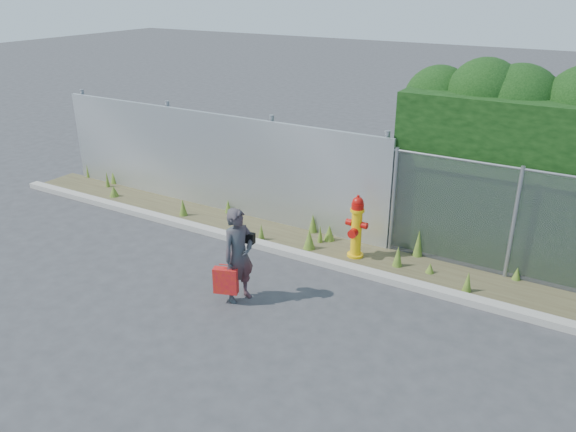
# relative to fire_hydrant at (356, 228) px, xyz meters

# --- Properties ---
(ground) EXTENTS (80.00, 80.00, 0.00)m
(ground) POSITION_rel_fire_hydrant_xyz_m (-0.60, -2.36, -0.60)
(ground) COLOR #37373A
(ground) RESTS_ON ground
(curb) EXTENTS (16.00, 0.22, 0.12)m
(curb) POSITION_rel_fire_hydrant_xyz_m (-0.60, -0.56, -0.54)
(curb) COLOR #A19C92
(curb) RESTS_ON ground
(weed_strip) EXTENTS (16.00, 1.31, 0.54)m
(weed_strip) POSITION_rel_fire_hydrant_xyz_m (-0.56, 0.14, -0.49)
(weed_strip) COLOR #4A422A
(weed_strip) RESTS_ON ground
(corrugated_fence) EXTENTS (8.50, 0.21, 2.30)m
(corrugated_fence) POSITION_rel_fire_hydrant_xyz_m (-3.85, 0.64, 0.50)
(corrugated_fence) COLOR #B0B4B8
(corrugated_fence) RESTS_ON ground
(fire_hydrant) EXTENTS (0.42, 0.37, 1.25)m
(fire_hydrant) POSITION_rel_fire_hydrant_xyz_m (0.00, 0.00, 0.00)
(fire_hydrant) COLOR yellow
(fire_hydrant) RESTS_ON ground
(woman) EXTENTS (0.54, 0.67, 1.59)m
(woman) POSITION_rel_fire_hydrant_xyz_m (-1.01, -2.33, 0.19)
(woman) COLOR #0D5458
(woman) RESTS_ON ground
(red_tote_bag) EXTENTS (0.39, 0.14, 0.51)m
(red_tote_bag) POSITION_rel_fire_hydrant_xyz_m (-1.12, -2.55, -0.19)
(red_tote_bag) COLOR red
(black_shoulder_bag) EXTENTS (0.23, 0.10, 0.18)m
(black_shoulder_bag) POSITION_rel_fire_hydrant_xyz_m (-0.98, -2.11, 0.42)
(black_shoulder_bag) COLOR black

